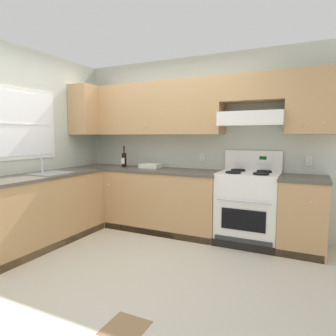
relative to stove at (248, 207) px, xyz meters
name	(u,v)px	position (x,y,z in m)	size (l,w,h in m)	color
ground_plane	(120,263)	(-1.14, -1.25, -0.48)	(7.04, 7.04, 0.00)	beige
floor_accent_tile	(125,327)	(-0.46, -2.16, -0.48)	(0.30, 0.30, 0.01)	olive
wall_back	(202,130)	(-0.74, 0.27, 1.00)	(4.68, 0.57, 2.55)	beige
wall_left	(31,140)	(-2.73, -1.03, 0.87)	(0.47, 4.00, 2.55)	beige
counter_back_run	(170,201)	(-1.11, -0.01, -0.03)	(3.60, 0.65, 0.91)	tan
counter_left_run	(38,210)	(-2.38, -1.25, -0.02)	(0.63, 1.91, 1.13)	tan
stove	(248,207)	(0.00, 0.00, 0.00)	(0.76, 0.62, 1.20)	white
wine_bottle	(124,159)	(-1.94, 0.03, 0.56)	(0.07, 0.08, 0.33)	black
bowl	(151,167)	(-1.50, 0.09, 0.45)	(0.30, 0.21, 0.07)	white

